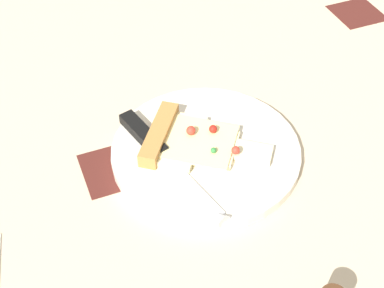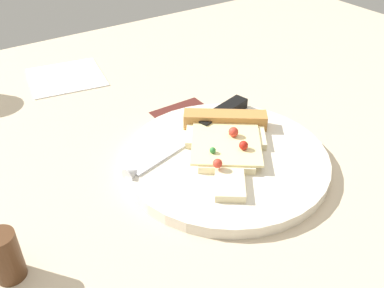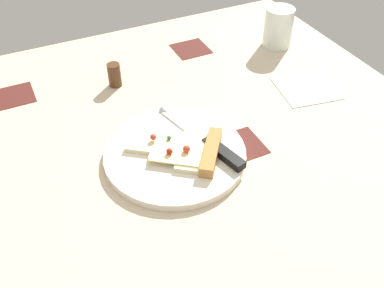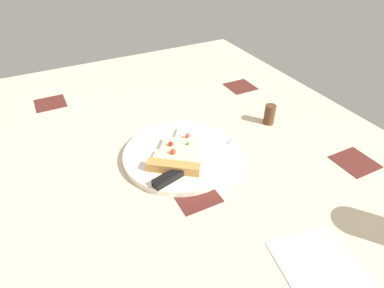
# 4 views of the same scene
# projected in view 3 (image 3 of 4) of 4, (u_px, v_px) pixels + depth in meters

# --- Properties ---
(ground_plane) EXTENTS (1.27, 1.27, 0.03)m
(ground_plane) POSITION_uv_depth(u_px,v_px,m) (165.00, 202.00, 0.78)
(ground_plane) COLOR #C6B293
(ground_plane) RESTS_ON ground
(plate) EXTENTS (0.27, 0.27, 0.02)m
(plate) POSITION_uv_depth(u_px,v_px,m) (175.00, 154.00, 0.84)
(plate) COLOR silver
(plate) RESTS_ON ground_plane
(pizza_slice) EXTENTS (0.19, 0.17, 0.03)m
(pizza_slice) POSITION_uv_depth(u_px,v_px,m) (188.00, 150.00, 0.83)
(pizza_slice) COLOR beige
(pizza_slice) RESTS_ON plate
(knife) EXTENTS (0.08, 0.24, 0.02)m
(knife) POSITION_uv_depth(u_px,v_px,m) (207.00, 142.00, 0.85)
(knife) COLOR silver
(knife) RESTS_ON plate
(drinking_glass) EXTENTS (0.07, 0.07, 0.10)m
(drinking_glass) POSITION_uv_depth(u_px,v_px,m) (278.00, 27.00, 1.15)
(drinking_glass) COLOR silver
(drinking_glass) RESTS_ON ground_plane
(pepper_shaker) EXTENTS (0.03, 0.03, 0.06)m
(pepper_shaker) POSITION_uv_depth(u_px,v_px,m) (114.00, 75.00, 1.02)
(pepper_shaker) COLOR #4C2D19
(pepper_shaker) RESTS_ON ground_plane
(napkin) EXTENTS (0.15, 0.15, 0.00)m
(napkin) POSITION_uv_depth(u_px,v_px,m) (306.00, 87.00, 1.03)
(napkin) COLOR white
(napkin) RESTS_ON ground_plane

